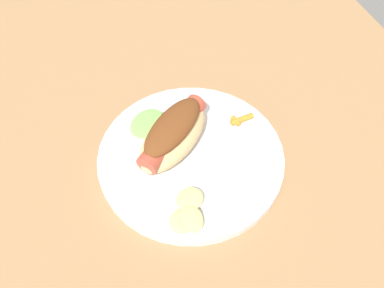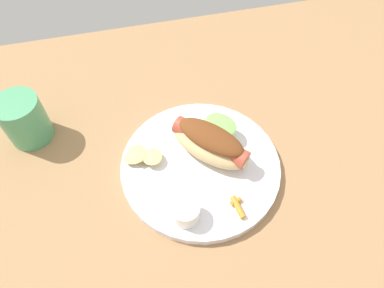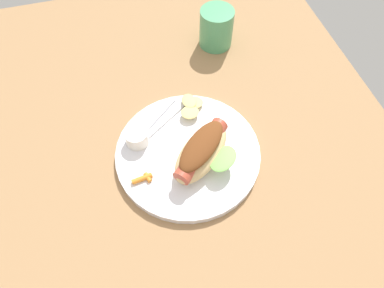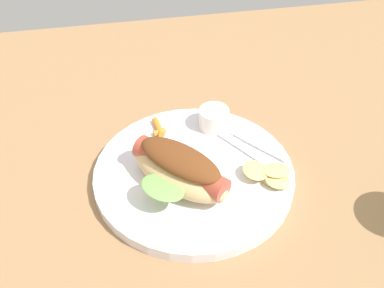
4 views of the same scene
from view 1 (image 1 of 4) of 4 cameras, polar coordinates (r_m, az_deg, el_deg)
name	(u,v)px [view 1 (image 1 of 4)]	position (r cm, az deg, el deg)	size (l,w,h in cm)	color
ground_plane	(196,142)	(61.24, 0.57, 0.31)	(120.00, 90.00, 1.80)	#9E754C
plate	(191,157)	(57.45, -0.17, -1.88)	(27.66, 27.66, 1.60)	white
hot_dog	(173,133)	(55.53, -2.90, 1.61)	(14.76, 15.26, 5.71)	#DBB77A
sauce_ramekin	(259,158)	(55.26, 10.00, -2.06)	(4.51, 4.51, 3.12)	white
fork	(243,193)	(53.37, 7.62, -7.28)	(10.26, 11.87, 0.40)	silver
knife	(227,194)	(53.10, 5.25, -7.41)	(15.24, 1.40, 0.36)	silver
chips_pile	(187,214)	(50.63, -0.77, -10.37)	(7.11, 6.24, 1.64)	#E1CC76
carrot_garnish	(240,118)	(60.94, 7.10, 3.82)	(1.97, 3.90, 0.95)	orange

